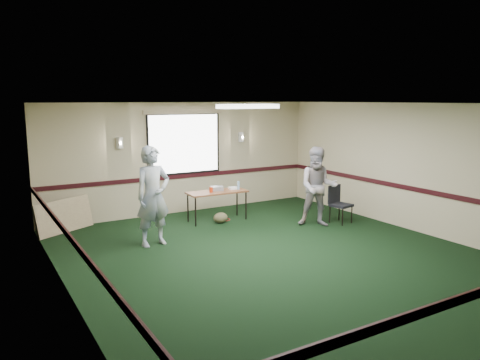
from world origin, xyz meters
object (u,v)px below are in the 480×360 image
conference_chair (338,201)px  person_left (153,196)px  projector (217,188)px  person_right (318,187)px  folding_table (217,193)px

conference_chair → person_left: person_left is taller
projector → person_right: 2.31m
projector → person_left: bearing=-130.4°
folding_table → person_right: person_right is taller
projector → person_left: size_ratio=0.15×
folding_table → person_right: size_ratio=0.80×
person_left → projector: bearing=20.9°
conference_chair → person_right: person_right is taller
projector → person_right: bearing=-23.6°
folding_table → person_left: person_left is taller
person_left → person_right: 3.64m
folding_table → conference_chair: bearing=-31.5°
projector → person_left: person_left is taller
person_right → person_left: bearing=-151.6°
folding_table → conference_chair: conference_chair is taller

